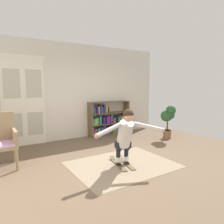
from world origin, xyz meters
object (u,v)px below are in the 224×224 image
object	(u,v)px
bookshelf	(108,121)
skis_pair	(122,163)
potted_plant	(168,117)
person_skier	(125,133)
wicker_chair	(0,139)

from	to	relation	value
bookshelf	skis_pair	size ratio (longest dim) A/B	1.83
potted_plant	person_skier	xyz separation A→B (m)	(-2.48, -1.14, 0.03)
wicker_chair	potted_plant	world-z (taller)	wicker_chair
wicker_chair	potted_plant	distance (m)	4.58
bookshelf	wicker_chair	distance (m)	3.51
bookshelf	potted_plant	xyz separation A→B (m)	(1.29, -1.45, 0.20)
skis_pair	potted_plant	bearing A→B (deg)	21.66
person_skier	wicker_chair	bearing A→B (deg)	147.16
potted_plant	skis_pair	xyz separation A→B (m)	(-2.44, -0.97, -0.64)
person_skier	skis_pair	bearing A→B (deg)	77.86
wicker_chair	bookshelf	bearing A→B (deg)	20.74
bookshelf	potted_plant	bearing A→B (deg)	-48.42
potted_plant	skis_pair	size ratio (longest dim) A/B	1.30
bookshelf	person_skier	bearing A→B (deg)	-114.52
wicker_chair	potted_plant	xyz separation A→B (m)	(4.58, -0.21, 0.09)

